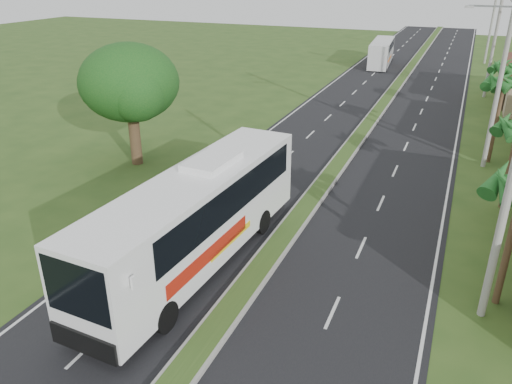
% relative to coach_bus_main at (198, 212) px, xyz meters
% --- Properties ---
extents(ground, '(180.00, 180.00, 0.00)m').
position_rel_coach_bus_main_xyz_m(ground, '(2.61, -1.19, -2.37)').
color(ground, '#2E4C1C').
rests_on(ground, ground).
extents(road_asphalt, '(14.00, 160.00, 0.02)m').
position_rel_coach_bus_main_xyz_m(road_asphalt, '(2.61, 18.81, -2.36)').
color(road_asphalt, black).
rests_on(road_asphalt, ground).
extents(median_strip, '(1.20, 160.00, 0.18)m').
position_rel_coach_bus_main_xyz_m(median_strip, '(2.61, 18.81, -2.27)').
color(median_strip, gray).
rests_on(median_strip, ground).
extents(lane_edge_left, '(0.12, 160.00, 0.01)m').
position_rel_coach_bus_main_xyz_m(lane_edge_left, '(-4.09, 18.81, -2.37)').
color(lane_edge_left, silver).
rests_on(lane_edge_left, ground).
extents(lane_edge_right, '(0.12, 160.00, 0.01)m').
position_rel_coach_bus_main_xyz_m(lane_edge_right, '(9.31, 18.81, -2.37)').
color(lane_edge_right, silver).
rests_on(lane_edge_right, ground).
extents(palm_verge_c, '(2.40, 2.40, 5.85)m').
position_rel_coach_bus_main_xyz_m(palm_verge_c, '(11.41, 17.81, 2.75)').
color(palm_verge_c, '#473321').
rests_on(palm_verge_c, ground).
extents(palm_verge_d, '(2.40, 2.40, 5.25)m').
position_rel_coach_bus_main_xyz_m(palm_verge_d, '(11.91, 26.81, 2.18)').
color(palm_verge_d, '#473321').
rests_on(palm_verge_d, ground).
extents(shade_tree, '(6.30, 6.00, 7.54)m').
position_rel_coach_bus_main_xyz_m(shade_tree, '(-9.50, 8.83, 2.66)').
color(shade_tree, '#473321').
rests_on(shade_tree, ground).
extents(utility_pole_b, '(3.20, 0.28, 12.00)m').
position_rel_coach_bus_main_xyz_m(utility_pole_b, '(11.08, 16.81, 3.89)').
color(utility_pole_b, gray).
rests_on(utility_pole_b, ground).
extents(utility_pole_c, '(1.60, 0.28, 11.00)m').
position_rel_coach_bus_main_xyz_m(utility_pole_c, '(11.11, 36.81, 3.30)').
color(utility_pole_c, gray).
rests_on(utility_pole_c, ground).
extents(utility_pole_d, '(1.60, 0.28, 10.50)m').
position_rel_coach_bus_main_xyz_m(utility_pole_d, '(11.11, 56.81, 3.05)').
color(utility_pole_d, gray).
rests_on(utility_pole_d, ground).
extents(coach_bus_main, '(3.53, 13.48, 4.31)m').
position_rel_coach_bus_main_xyz_m(coach_bus_main, '(0.00, 0.00, 0.00)').
color(coach_bus_main, white).
rests_on(coach_bus_main, ground).
extents(coach_bus_far, '(3.08, 10.60, 3.05)m').
position_rel_coach_bus_main_xyz_m(coach_bus_far, '(-1.22, 50.32, -0.64)').
color(coach_bus_far, silver).
rests_on(coach_bus_far, ground).
extents(motorcyclist, '(1.68, 0.48, 2.32)m').
position_rel_coach_bus_main_xyz_m(motorcyclist, '(0.61, 4.24, -1.52)').
color(motorcyclist, black).
rests_on(motorcyclist, ground).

